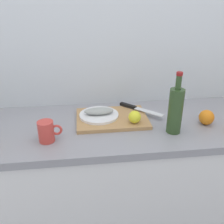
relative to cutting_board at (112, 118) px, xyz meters
The scene contains 10 objects.
back_wall 0.44m from the cutting_board, 90.18° to the left, with size 3.20×0.05×2.50m, color silver.
kitchen_counter 0.46m from the cutting_board, 91.02° to the right, with size 2.00×0.60×0.90m.
cutting_board is the anchor object (origin of this frame).
white_plate 0.08m from the cutting_board, 167.94° to the left, with size 0.22×0.22×0.01m, color white.
fish_fillet 0.09m from the cutting_board, 167.94° to the left, with size 0.17×0.07×0.04m, color #999E99.
chef_knife 0.18m from the cutting_board, 28.94° to the left, with size 0.23×0.22×0.02m.
lemon_0 0.15m from the cutting_board, 37.14° to the right, with size 0.07×0.07×0.07m, color yellow.
wine_bottle 0.36m from the cutting_board, 29.89° to the right, with size 0.07×0.07×0.32m.
coffee_mug_0 0.39m from the cutting_board, 151.48° to the right, with size 0.12×0.08×0.11m.
orange_2 0.52m from the cutting_board, 12.51° to the right, with size 0.08×0.08×0.08m, color orange.
Camera 1 is at (-0.16, -1.24, 1.57)m, focal length 41.10 mm.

